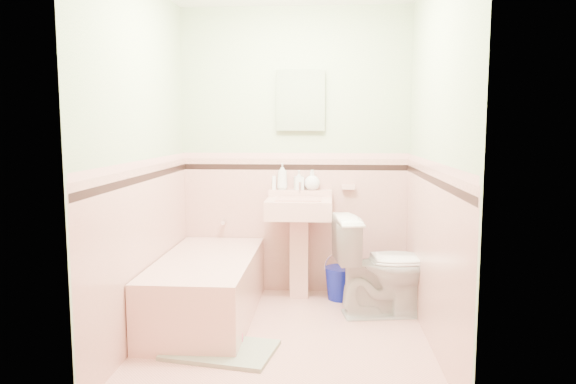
# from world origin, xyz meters

# --- Properties ---
(floor) EXTENTS (2.20, 2.20, 0.00)m
(floor) POSITION_xyz_m (0.00, 0.00, 0.00)
(floor) COLOR #E0A293
(floor) RESTS_ON ground
(wall_back) EXTENTS (2.50, 0.00, 2.50)m
(wall_back) POSITION_xyz_m (0.00, 1.10, 1.25)
(wall_back) COLOR #F1DFC4
(wall_back) RESTS_ON ground
(wall_front) EXTENTS (2.50, 0.00, 2.50)m
(wall_front) POSITION_xyz_m (0.00, -1.10, 1.25)
(wall_front) COLOR #F1DFC4
(wall_front) RESTS_ON ground
(wall_left) EXTENTS (0.00, 2.50, 2.50)m
(wall_left) POSITION_xyz_m (-1.00, 0.00, 1.25)
(wall_left) COLOR #F1DFC4
(wall_left) RESTS_ON ground
(wall_right) EXTENTS (0.00, 2.50, 2.50)m
(wall_right) POSITION_xyz_m (1.00, 0.00, 1.25)
(wall_right) COLOR #F1DFC4
(wall_right) RESTS_ON ground
(wainscot_back) EXTENTS (2.00, 0.00, 2.00)m
(wainscot_back) POSITION_xyz_m (0.00, 1.09, 0.60)
(wainscot_back) COLOR #E3A798
(wainscot_back) RESTS_ON ground
(wainscot_front) EXTENTS (2.00, 0.00, 2.00)m
(wainscot_front) POSITION_xyz_m (0.00, -1.09, 0.60)
(wainscot_front) COLOR #E3A798
(wainscot_front) RESTS_ON ground
(wainscot_left) EXTENTS (0.00, 2.20, 2.20)m
(wainscot_left) POSITION_xyz_m (-0.99, 0.00, 0.60)
(wainscot_left) COLOR #E3A798
(wainscot_left) RESTS_ON ground
(wainscot_right) EXTENTS (0.00, 2.20, 2.20)m
(wainscot_right) POSITION_xyz_m (0.99, 0.00, 0.60)
(wainscot_right) COLOR #E3A798
(wainscot_right) RESTS_ON ground
(accent_back) EXTENTS (2.00, 0.00, 2.00)m
(accent_back) POSITION_xyz_m (0.00, 1.08, 1.12)
(accent_back) COLOR black
(accent_back) RESTS_ON ground
(accent_front) EXTENTS (2.00, 0.00, 2.00)m
(accent_front) POSITION_xyz_m (0.00, -1.08, 1.12)
(accent_front) COLOR black
(accent_front) RESTS_ON ground
(accent_left) EXTENTS (0.00, 2.20, 2.20)m
(accent_left) POSITION_xyz_m (-0.98, 0.00, 1.12)
(accent_left) COLOR black
(accent_left) RESTS_ON ground
(accent_right) EXTENTS (0.00, 2.20, 2.20)m
(accent_right) POSITION_xyz_m (0.98, 0.00, 1.12)
(accent_right) COLOR black
(accent_right) RESTS_ON ground
(cap_back) EXTENTS (2.00, 0.00, 2.00)m
(cap_back) POSITION_xyz_m (0.00, 1.08, 1.22)
(cap_back) COLOR #E0A39A
(cap_back) RESTS_ON ground
(cap_front) EXTENTS (2.00, 0.00, 2.00)m
(cap_front) POSITION_xyz_m (0.00, -1.08, 1.22)
(cap_front) COLOR #E0A39A
(cap_front) RESTS_ON ground
(cap_left) EXTENTS (0.00, 2.20, 2.20)m
(cap_left) POSITION_xyz_m (-0.98, 0.00, 1.22)
(cap_left) COLOR #E0A39A
(cap_left) RESTS_ON ground
(cap_right) EXTENTS (0.00, 2.20, 2.20)m
(cap_right) POSITION_xyz_m (0.98, 0.00, 1.22)
(cap_right) COLOR #E0A39A
(cap_right) RESTS_ON ground
(bathtub) EXTENTS (0.70, 1.50, 0.45)m
(bathtub) POSITION_xyz_m (-0.63, 0.33, 0.23)
(bathtub) COLOR #DBA597
(bathtub) RESTS_ON floor
(tub_faucet) EXTENTS (0.04, 0.12, 0.04)m
(tub_faucet) POSITION_xyz_m (-0.63, 1.05, 0.63)
(tub_faucet) COLOR silver
(tub_faucet) RESTS_ON wall_back
(sink) EXTENTS (0.55, 0.48, 0.87)m
(sink) POSITION_xyz_m (0.05, 0.86, 0.43)
(sink) COLOR #DBA597
(sink) RESTS_ON floor
(sink_faucet) EXTENTS (0.02, 0.02, 0.10)m
(sink_faucet) POSITION_xyz_m (0.05, 1.00, 0.95)
(sink_faucet) COLOR silver
(sink_faucet) RESTS_ON sink
(medicine_cabinet) EXTENTS (0.39, 0.04, 0.48)m
(medicine_cabinet) POSITION_xyz_m (0.05, 1.07, 1.70)
(medicine_cabinet) COLOR white
(medicine_cabinet) RESTS_ON wall_back
(soap_dish) EXTENTS (0.11, 0.07, 0.04)m
(soap_dish) POSITION_xyz_m (0.47, 1.06, 0.95)
(soap_dish) COLOR #DBA597
(soap_dish) RESTS_ON wall_back
(soap_bottle_left) EXTENTS (0.10, 0.10, 0.23)m
(soap_bottle_left) POSITION_xyz_m (-0.11, 1.04, 1.04)
(soap_bottle_left) COLOR #B2B2B2
(soap_bottle_left) RESTS_ON sink
(soap_bottle_mid) EXTENTS (0.10, 0.10, 0.17)m
(soap_bottle_mid) POSITION_xyz_m (0.04, 1.04, 1.01)
(soap_bottle_mid) COLOR #B2B2B2
(soap_bottle_mid) RESTS_ON sink
(soap_bottle_right) EXTENTS (0.16, 0.16, 0.17)m
(soap_bottle_right) POSITION_xyz_m (0.16, 1.04, 1.01)
(soap_bottle_right) COLOR #B2B2B2
(soap_bottle_right) RESTS_ON sink
(tube) EXTENTS (0.04, 0.04, 0.12)m
(tube) POSITION_xyz_m (-0.18, 1.04, 0.99)
(tube) COLOR white
(tube) RESTS_ON sink
(toilet) EXTENTS (0.84, 0.56, 0.79)m
(toilet) POSITION_xyz_m (0.74, 0.51, 0.40)
(toilet) COLOR white
(toilet) RESTS_ON floor
(bucket) EXTENTS (0.29, 0.29, 0.28)m
(bucket) POSITION_xyz_m (0.41, 0.88, 0.14)
(bucket) COLOR #0B168F
(bucket) RESTS_ON floor
(bath_mat) EXTENTS (0.77, 0.58, 0.03)m
(bath_mat) POSITION_xyz_m (-0.40, -0.29, 0.01)
(bath_mat) COLOR gray
(bath_mat) RESTS_ON floor
(shoe) EXTENTS (0.16, 0.12, 0.06)m
(shoe) POSITION_xyz_m (-0.36, -0.17, 0.06)
(shoe) COLOR #BF1E59
(shoe) RESTS_ON bath_mat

